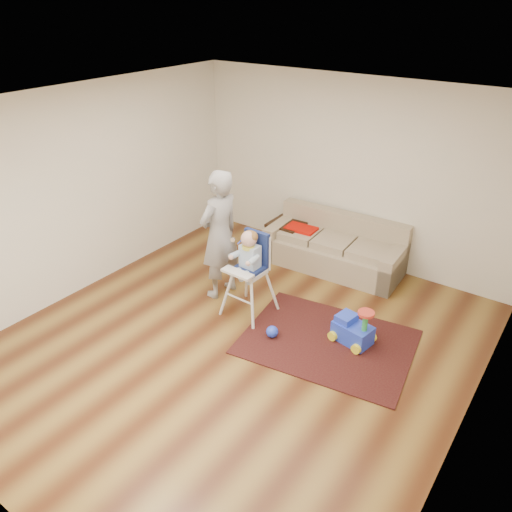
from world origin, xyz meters
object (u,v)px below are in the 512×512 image
Objects in this scene: sofa at (334,244)px; side_table at (287,238)px; toy_ball at (272,332)px; ride_on_toy at (353,324)px; adult at (220,235)px; high_chair at (249,275)px.

side_table is (-0.82, 0.01, -0.13)m from sofa.
toy_ball is (0.22, -1.96, -0.30)m from sofa.
ride_on_toy is 2.03m from adult.
adult is (-0.09, -1.52, 0.62)m from side_table.
ride_on_toy is at bearing -38.62° from side_table.
adult reaches higher than side_table.
toy_ball is 0.08× the size of adult.
adult is at bearing 158.71° from toy_ball.
adult is at bearing -168.51° from ride_on_toy.
ride_on_toy reaches higher than toy_ball.
sofa is 0.83m from side_table.
ride_on_toy is at bearing 97.97° from adult.
sofa is 1.80m from ride_on_toy.
ride_on_toy is 1.40m from high_chair.
ride_on_toy is 0.96m from toy_ball.
side_table is 1.78m from high_chair.
sofa is 1.83m from adult.
side_table is 1.06× the size of ride_on_toy.
adult is (-1.94, -0.04, 0.62)m from ride_on_toy.
side_table is 2.37m from ride_on_toy.
toy_ball is at bearing -138.96° from ride_on_toy.
adult reaches higher than sofa.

